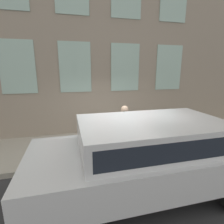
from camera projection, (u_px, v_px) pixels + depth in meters
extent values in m
plane|color=#2D2D30|center=(119.00, 164.00, 5.09)|extent=(80.00, 80.00, 0.00)
cube|color=#A8A093|center=(109.00, 144.00, 6.27)|extent=(2.53, 60.00, 0.15)
cube|color=gray|center=(99.00, 4.00, 6.45)|extent=(0.30, 40.00, 10.08)
cube|color=#9EBCB2|center=(169.00, 68.00, 7.53)|extent=(0.03, 1.18, 1.85)
cube|color=#9EBCB2|center=(125.00, 68.00, 7.06)|extent=(0.03, 1.18, 1.85)
cube|color=#9EBCB2|center=(75.00, 67.00, 6.58)|extent=(0.03, 1.18, 1.85)
cube|color=#9EBCB2|center=(18.00, 67.00, 6.11)|extent=(0.03, 1.18, 1.85)
cylinder|color=#2D7260|center=(99.00, 154.00, 5.30)|extent=(0.33, 0.33, 0.04)
cylinder|color=#2D7260|center=(99.00, 146.00, 5.23)|extent=(0.24, 0.24, 0.60)
sphere|color=#2C5D50|center=(99.00, 136.00, 5.16)|extent=(0.26, 0.26, 0.26)
cylinder|color=black|center=(99.00, 134.00, 5.15)|extent=(0.09, 0.09, 0.10)
cylinder|color=#2D7260|center=(105.00, 143.00, 5.26)|extent=(0.09, 0.10, 0.09)
cylinder|color=#2D7260|center=(93.00, 144.00, 5.17)|extent=(0.09, 0.10, 0.09)
cylinder|color=#726651|center=(125.00, 140.00, 5.54)|extent=(0.10, 0.10, 0.70)
cylinder|color=#726651|center=(123.00, 138.00, 5.68)|extent=(0.10, 0.10, 0.70)
cube|color=#1E59A5|center=(124.00, 121.00, 5.47)|extent=(0.19, 0.13, 0.52)
cylinder|color=#1E59A5|center=(126.00, 122.00, 5.34)|extent=(0.08, 0.08, 0.50)
cylinder|color=#1E59A5|center=(123.00, 120.00, 5.59)|extent=(0.08, 0.08, 0.50)
sphere|color=beige|center=(125.00, 109.00, 5.38)|extent=(0.23, 0.23, 0.23)
cylinder|color=black|center=(78.00, 222.00, 2.65)|extent=(0.24, 0.83, 0.83)
cylinder|color=black|center=(74.00, 162.00, 4.38)|extent=(0.24, 0.83, 0.83)
cylinder|color=black|center=(179.00, 149.00, 5.11)|extent=(0.24, 0.83, 0.83)
cube|color=silver|center=(145.00, 160.00, 3.80)|extent=(2.08, 4.87, 0.66)
cube|color=silver|center=(152.00, 133.00, 3.69)|extent=(1.83, 3.02, 0.56)
cube|color=#1E232D|center=(152.00, 133.00, 3.69)|extent=(1.84, 2.78, 0.36)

